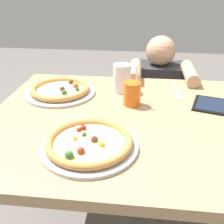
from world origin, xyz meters
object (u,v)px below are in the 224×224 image
object	(u,v)px
pizza_near	(89,143)
water_cup_clear	(122,78)
pizza_far	(60,90)
drink_cup_colored	(133,94)
fork	(177,91)
diner_seated	(156,109)
tablet	(222,107)

from	to	relation	value
pizza_near	water_cup_clear	world-z (taller)	water_cup_clear
pizza_far	drink_cup_colored	bearing A→B (deg)	-13.29
pizza_far	water_cup_clear	distance (m)	0.31
pizza_near	water_cup_clear	xyz separation A→B (m)	(0.07, 0.50, 0.05)
water_cup_clear	fork	world-z (taller)	water_cup_clear
pizza_near	water_cup_clear	bearing A→B (deg)	82.24
water_cup_clear	diner_seated	size ratio (longest dim) A/B	0.15
pizza_far	diner_seated	world-z (taller)	diner_seated
water_cup_clear	fork	distance (m)	0.28
drink_cup_colored	tablet	size ratio (longest dim) A/B	0.67
diner_seated	water_cup_clear	bearing A→B (deg)	-115.48
fork	diner_seated	world-z (taller)	diner_seated
pizza_far	drink_cup_colored	xyz separation A→B (m)	(0.36, -0.08, 0.03)
tablet	fork	bearing A→B (deg)	138.46
diner_seated	tablet	bearing A→B (deg)	-66.70
diner_seated	pizza_far	bearing A→B (deg)	-135.13
pizza_near	tablet	distance (m)	0.64
pizza_near	water_cup_clear	size ratio (longest dim) A/B	2.40
pizza_near	pizza_far	xyz separation A→B (m)	(-0.23, 0.44, 0.00)
pizza_near	fork	xyz separation A→B (m)	(0.34, 0.52, -0.02)
pizza_far	fork	distance (m)	0.58
pizza_far	diner_seated	distance (m)	0.78
drink_cup_colored	tablet	bearing A→B (deg)	2.20
fork	tablet	distance (m)	0.24
pizza_far	water_cup_clear	size ratio (longest dim) A/B	2.46
water_cup_clear	pizza_near	bearing A→B (deg)	-97.76
pizza_far	tablet	bearing A→B (deg)	-5.31
water_cup_clear	tablet	xyz separation A→B (m)	(0.45, -0.13, -0.07)
tablet	diner_seated	xyz separation A→B (m)	(-0.25, 0.57, -0.31)
pizza_near	tablet	bearing A→B (deg)	35.06
fork	diner_seated	xyz separation A→B (m)	(-0.07, 0.41, -0.31)
pizza_near	fork	bearing A→B (deg)	56.81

